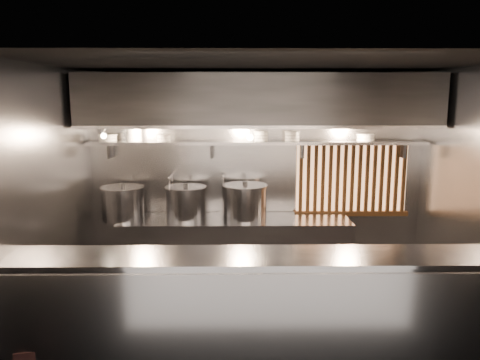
{
  "coord_description": "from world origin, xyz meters",
  "views": [
    {
      "loc": [
        -0.3,
        -4.8,
        2.47
      ],
      "look_at": [
        -0.24,
        0.55,
        1.52
      ],
      "focal_mm": 35.0,
      "sensor_mm": 36.0,
      "label": 1
    }
  ],
  "objects_px": {
    "stock_pot_left": "(123,203)",
    "heat_lamp": "(102,131)",
    "pendant_bulb": "(250,137)",
    "stock_pot_mid": "(245,202)",
    "stock_pot_right": "(186,203)"
  },
  "relations": [
    {
      "from": "pendant_bulb",
      "to": "stock_pot_left",
      "type": "bearing_deg",
      "value": -177.19
    },
    {
      "from": "stock_pot_left",
      "to": "heat_lamp",
      "type": "bearing_deg",
      "value": -119.14
    },
    {
      "from": "stock_pot_mid",
      "to": "pendant_bulb",
      "type": "bearing_deg",
      "value": 41.59
    },
    {
      "from": "pendant_bulb",
      "to": "stock_pot_mid",
      "type": "relative_size",
      "value": 0.26
    },
    {
      "from": "stock_pot_left",
      "to": "stock_pot_right",
      "type": "bearing_deg",
      "value": 2.18
    },
    {
      "from": "stock_pot_right",
      "to": "pendant_bulb",
      "type": "bearing_deg",
      "value": 3.42
    },
    {
      "from": "stock_pot_left",
      "to": "stock_pot_mid",
      "type": "bearing_deg",
      "value": 0.85
    },
    {
      "from": "stock_pot_mid",
      "to": "stock_pot_left",
      "type": "bearing_deg",
      "value": -179.15
    },
    {
      "from": "pendant_bulb",
      "to": "stock_pot_left",
      "type": "distance_m",
      "value": 1.85
    },
    {
      "from": "stock_pot_right",
      "to": "stock_pot_mid",
      "type": "bearing_deg",
      "value": -0.55
    },
    {
      "from": "stock_pot_mid",
      "to": "stock_pot_right",
      "type": "xyz_separation_m",
      "value": [
        -0.77,
        0.01,
        -0.01
      ]
    },
    {
      "from": "pendant_bulb",
      "to": "stock_pot_left",
      "type": "xyz_separation_m",
      "value": [
        -1.65,
        -0.08,
        -0.84
      ]
    },
    {
      "from": "heat_lamp",
      "to": "stock_pot_mid",
      "type": "bearing_deg",
      "value": 9.57
    },
    {
      "from": "heat_lamp",
      "to": "pendant_bulb",
      "type": "distance_m",
      "value": 1.83
    },
    {
      "from": "stock_pot_left",
      "to": "stock_pot_right",
      "type": "height_order",
      "value": "stock_pot_left"
    }
  ]
}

